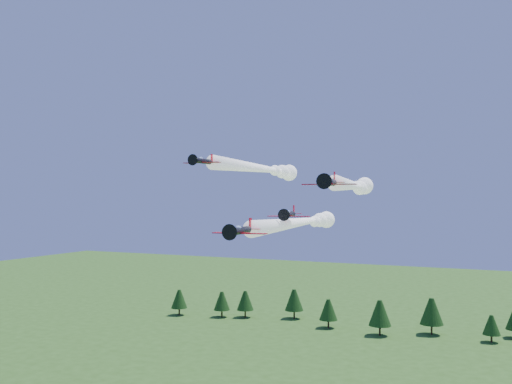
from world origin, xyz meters
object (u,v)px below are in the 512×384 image
at_px(plane_right, 354,186).
at_px(plane_lead, 301,222).
at_px(plane_left, 263,169).
at_px(plane_slot, 289,214).

bearing_deg(plane_right, plane_lead, -154.80).
distance_m(plane_lead, plane_right, 12.52).
distance_m(plane_left, plane_slot, 23.16).
height_order(plane_right, plane_slot, plane_right).
distance_m(plane_lead, plane_left, 15.17).
xyz_separation_m(plane_lead, plane_right, (8.85, 5.51, 6.94)).
height_order(plane_lead, plane_right, plane_right).
distance_m(plane_right, plane_slot, 20.12).
bearing_deg(plane_slot, plane_right, 63.13).
bearing_deg(plane_left, plane_slot, -55.82).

